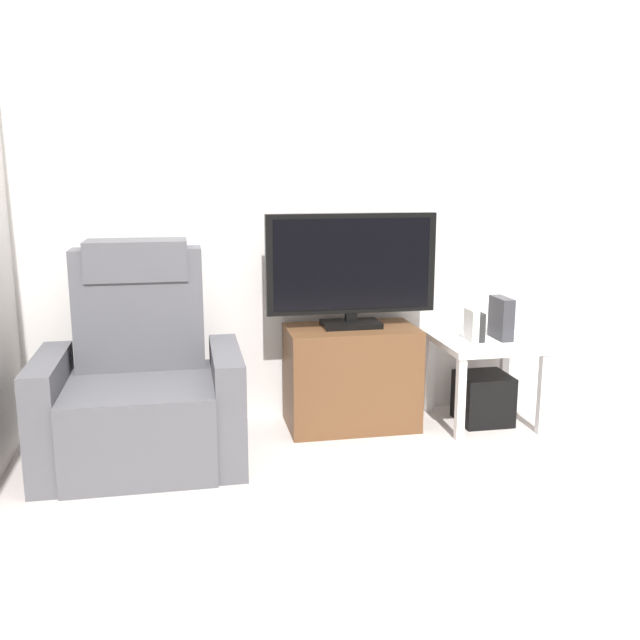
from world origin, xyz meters
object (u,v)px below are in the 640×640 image
object	(u,v)px
side_table	(485,353)
book_leftmost	(471,325)
book_middle	(479,327)
game_console	(501,318)
tv_stand	(351,377)
recliner_armchair	(141,387)
television	(352,268)
subwoofer_box	(483,398)

from	to	relation	value
side_table	book_leftmost	size ratio (longest dim) A/B	2.98
book_middle	game_console	world-z (taller)	game_console
tv_stand	recliner_armchair	bearing A→B (deg)	-167.67
tv_stand	book_middle	world-z (taller)	book_middle
tv_stand	television	world-z (taller)	television
recliner_armchair	side_table	world-z (taller)	recliner_armchair
television	book_middle	distance (m)	0.79
television	subwoofer_box	xyz separation A→B (m)	(0.76, -0.10, -0.76)
side_table	game_console	world-z (taller)	game_console
subwoofer_box	television	bearing A→B (deg)	172.45
tv_stand	subwoofer_box	world-z (taller)	tv_stand
tv_stand	book_leftmost	size ratio (longest dim) A/B	3.97
tv_stand	recliner_armchair	size ratio (longest dim) A/B	0.67
tv_stand	book_leftmost	distance (m)	0.73
television	book_middle	world-z (taller)	television
recliner_armchair	book_leftmost	bearing A→B (deg)	13.86
tv_stand	book_leftmost	world-z (taller)	book_leftmost
tv_stand	book_middle	xyz separation A→B (m)	(0.70, -0.10, 0.28)
subwoofer_box	game_console	bearing A→B (deg)	6.34
television	book_leftmost	world-z (taller)	television
recliner_armchair	subwoofer_box	distance (m)	1.92
side_table	game_console	distance (m)	0.22
recliner_armchair	side_table	distance (m)	1.90
tv_stand	book_leftmost	xyz separation A→B (m)	(0.66, -0.10, 0.29)
book_leftmost	recliner_armchair	bearing A→B (deg)	-175.35
recliner_armchair	book_middle	size ratio (longest dim) A/B	6.68
side_table	tv_stand	bearing A→B (deg)	173.84
recliner_armchair	subwoofer_box	bearing A→B (deg)	14.21
television	book_middle	bearing A→B (deg)	-9.73
tv_stand	side_table	size ratio (longest dim) A/B	1.33
side_table	subwoofer_box	distance (m)	0.27
recliner_armchair	television	bearing A→B (deg)	22.45
subwoofer_box	book_middle	size ratio (longest dim) A/B	1.75
television	game_console	bearing A→B (deg)	-6.10
television	subwoofer_box	bearing A→B (deg)	-7.55
side_table	book_leftmost	xyz separation A→B (m)	(-0.10, -0.02, 0.17)
television	game_console	distance (m)	0.91
book_leftmost	book_middle	distance (m)	0.05
game_console	book_middle	bearing A→B (deg)	-168.37
television	recliner_armchair	xyz separation A→B (m)	(-1.13, -0.27, -0.53)
tv_stand	television	size ratio (longest dim) A/B	0.76
recliner_armchair	subwoofer_box	world-z (taller)	recliner_armchair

